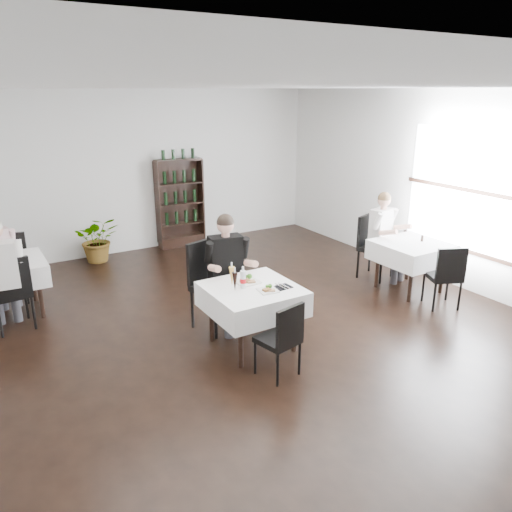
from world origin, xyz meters
The scene contains 23 objects.
room_shell centered at (0.00, 0.00, 1.50)m, with size 9.00×9.00×9.00m.
window_right centered at (3.48, 0.00, 1.50)m, with size 0.06×2.30×1.85m.
wine_shelf centered at (0.60, 4.31, 0.85)m, with size 0.90×0.28×1.75m.
main_table centered at (-0.30, 0.00, 0.62)m, with size 1.03×1.03×0.77m.
left_table centered at (-2.70, 2.50, 0.62)m, with size 0.98×0.98×0.77m.
right_table centered at (2.70, 0.30, 0.62)m, with size 0.98×0.98×0.77m.
potted_tree centered at (-1.08, 4.17, 0.42)m, with size 0.76×0.65×0.84m, color #1D531C.
main_chair_far centered at (-0.46, 0.77, 0.65)m, with size 0.65×0.65×1.14m.
main_chair_near centered at (-0.37, -0.76, 0.49)m, with size 0.47×0.47×0.86m.
left_chair_far centered at (-2.60, 3.08, 0.56)m, with size 0.54×0.54×0.98m.
left_chair_near centered at (-2.71, 1.94, 0.58)m, with size 0.50×0.51×1.01m.
right_chair_far centered at (2.61, 1.06, 0.59)m, with size 0.60×0.61×1.04m.
right_chair_near centered at (2.60, -0.44, 0.53)m, with size 0.57×0.57×0.93m.
diner_main centered at (-0.29, 0.62, 0.88)m, with size 0.61×0.63×1.51m.
diner_left_near centered at (-2.80, 1.93, 0.88)m, with size 0.59×0.60×1.52m.
diner_right_far centered at (2.73, 0.89, 0.83)m, with size 0.60×0.63×1.44m.
plate_far centered at (-0.27, 0.16, 0.79)m, with size 0.28×0.28×0.08m.
plate_near centered at (-0.20, -0.20, 0.79)m, with size 0.24×0.24×0.07m.
pilsner_dark centered at (-0.53, -0.01, 0.89)m, with size 0.07×0.07×0.29m.
pilsner_lager centered at (-0.48, 0.16, 0.89)m, with size 0.07×0.07×0.30m.
coke_bottle centered at (-0.40, 0.03, 0.88)m, with size 0.07×0.07×0.27m.
napkin_cutlery centered at (0.00, -0.19, 0.78)m, with size 0.21×0.23×0.02m.
pepper_mill centered at (2.88, 0.27, 0.82)m, with size 0.04×0.04×0.10m, color black.
Camera 1 is at (-3.06, -4.69, 2.97)m, focal length 35.00 mm.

